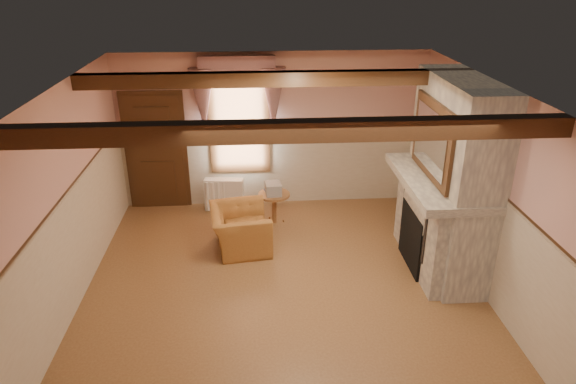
{
  "coord_description": "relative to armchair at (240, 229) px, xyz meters",
  "views": [
    {
      "loc": [
        -0.35,
        -5.88,
        4.16
      ],
      "look_at": [
        0.12,
        0.8,
        1.17
      ],
      "focal_mm": 32.0,
      "sensor_mm": 36.0,
      "label": 1
    }
  ],
  "objects": [
    {
      "name": "mantel_clock",
      "position": [
        2.85,
        0.01,
        1.19
      ],
      "size": [
        0.14,
        0.24,
        0.2
      ],
      "primitive_type": "cube",
      "color": "#311F0D",
      "rests_on": "mantel"
    },
    {
      "name": "ceiling",
      "position": [
        0.6,
        -1.29,
        2.47
      ],
      "size": [
        5.5,
        6.0,
        0.01
      ],
      "primitive_type": "cube",
      "color": "silver",
      "rests_on": "wall_back"
    },
    {
      "name": "firebox",
      "position": [
        2.6,
        -0.69,
        0.12
      ],
      "size": [
        0.2,
        0.95,
        0.9
      ],
      "primitive_type": "cube",
      "color": "black",
      "rests_on": "floor"
    },
    {
      "name": "ceiling_beam_back",
      "position": [
        0.6,
        -0.09,
        2.37
      ],
      "size": [
        5.5,
        0.18,
        0.2
      ],
      "primitive_type": "cube",
      "color": "black",
      "rests_on": "ceiling"
    },
    {
      "name": "bowl",
      "position": [
        2.85,
        -0.51,
        1.14
      ],
      "size": [
        0.38,
        0.38,
        0.09
      ],
      "primitive_type": "imported",
      "color": "brown",
      "rests_on": "mantel"
    },
    {
      "name": "radiator",
      "position": [
        -0.32,
        1.41,
        -0.03
      ],
      "size": [
        0.71,
        0.25,
        0.6
      ],
      "primitive_type": "cube",
      "rotation": [
        0.0,
        0.0,
        -0.1
      ],
      "color": "silver",
      "rests_on": "floor"
    },
    {
      "name": "book_stack",
      "position": [
        0.56,
        0.82,
        0.32
      ],
      "size": [
        0.29,
        0.34,
        0.2
      ],
      "primitive_type": "cube",
      "rotation": [
        0.0,
        0.0,
        0.09
      ],
      "color": "#B7AD8C",
      "rests_on": "side_table"
    },
    {
      "name": "overmantel_mirror",
      "position": [
        2.66,
        -0.69,
        1.64
      ],
      "size": [
        0.06,
        1.44,
        1.04
      ],
      "primitive_type": "cube",
      "color": "silver",
      "rests_on": "fireplace"
    },
    {
      "name": "chair_rail",
      "position": [
        0.6,
        -1.29,
        1.17
      ],
      "size": [
        5.5,
        6.0,
        0.08
      ],
      "primitive_type": null,
      "color": "black",
      "rests_on": "wainscot"
    },
    {
      "name": "floor",
      "position": [
        0.6,
        -1.29,
        -0.33
      ],
      "size": [
        5.5,
        6.0,
        0.01
      ],
      "primitive_type": "cube",
      "color": "brown",
      "rests_on": "ground"
    },
    {
      "name": "oil_lamp",
      "position": [
        2.85,
        -0.0,
        1.23
      ],
      "size": [
        0.11,
        0.11,
        0.28
      ],
      "primitive_type": "cylinder",
      "color": "gold",
      "rests_on": "mantel"
    },
    {
      "name": "wall_front",
      "position": [
        0.6,
        -4.29,
        1.07
      ],
      "size": [
        5.5,
        0.02,
        2.8
      ],
      "primitive_type": "cube",
      "color": "#D49B93",
      "rests_on": "floor"
    },
    {
      "name": "wall_right",
      "position": [
        3.35,
        -1.29,
        1.07
      ],
      "size": [
        0.02,
        6.0,
        2.8
      ],
      "primitive_type": "cube",
      "color": "#D49B93",
      "rests_on": "floor"
    },
    {
      "name": "window_drapes",
      "position": [
        0.0,
        1.59,
        1.92
      ],
      "size": [
        1.3,
        0.14,
        1.4
      ],
      "primitive_type": "cube",
      "color": "gray",
      "rests_on": "wall_back"
    },
    {
      "name": "door",
      "position": [
        -1.5,
        1.65,
        0.72
      ],
      "size": [
        1.1,
        0.1,
        2.1
      ],
      "primitive_type": "cube",
      "color": "black",
      "rests_on": "floor"
    },
    {
      "name": "fireplace",
      "position": [
        3.03,
        -0.69,
        1.07
      ],
      "size": [
        0.85,
        2.0,
        2.8
      ],
      "primitive_type": "cube",
      "color": "gray",
      "rests_on": "floor"
    },
    {
      "name": "window",
      "position": [
        0.0,
        1.68,
        1.32
      ],
      "size": [
        1.06,
        0.08,
        2.02
      ],
      "primitive_type": "cube",
      "color": "white",
      "rests_on": "wall_back"
    },
    {
      "name": "mantel",
      "position": [
        2.85,
        -0.69,
        1.03
      ],
      "size": [
        1.05,
        2.05,
        0.12
      ],
      "primitive_type": "cube",
      "color": "gray",
      "rests_on": "fireplace"
    },
    {
      "name": "wainscot",
      "position": [
        0.6,
        -1.29,
        0.42
      ],
      "size": [
        5.5,
        6.0,
        1.5
      ],
      "primitive_type": null,
      "color": "beige",
      "rests_on": "floor"
    },
    {
      "name": "armchair",
      "position": [
        0.0,
        0.0,
        0.0
      ],
      "size": [
        1.01,
        1.12,
        0.66
      ],
      "primitive_type": "imported",
      "rotation": [
        0.0,
        0.0,
        1.7
      ],
      "color": "#9E662D",
      "rests_on": "floor"
    },
    {
      "name": "candle_red",
      "position": [
        2.85,
        -1.41,
        1.17
      ],
      "size": [
        0.06,
        0.06,
        0.16
      ],
      "primitive_type": "cylinder",
      "color": "#AA151D",
      "rests_on": "mantel"
    },
    {
      "name": "jar_yellow",
      "position": [
        2.85,
        -1.26,
        1.15
      ],
      "size": [
        0.06,
        0.06,
        0.12
      ],
      "primitive_type": "cylinder",
      "color": "yellow",
      "rests_on": "mantel"
    },
    {
      "name": "wall_left",
      "position": [
        -2.15,
        -1.29,
        1.07
      ],
      "size": [
        0.02,
        6.0,
        2.8
      ],
      "primitive_type": "cube",
      "color": "#D49B93",
      "rests_on": "floor"
    },
    {
      "name": "ceiling_beam_front",
      "position": [
        0.6,
        -2.49,
        2.37
      ],
      "size": [
        5.5,
        0.18,
        0.2
      ],
      "primitive_type": "cube",
      "color": "black",
      "rests_on": "ceiling"
    },
    {
      "name": "side_table",
      "position": [
        0.57,
        0.83,
        -0.06
      ],
      "size": [
        0.66,
        0.66,
        0.55
      ],
      "primitive_type": "cylinder",
      "rotation": [
        0.0,
        0.0,
        -0.25
      ],
      "color": "brown",
      "rests_on": "floor"
    },
    {
      "name": "wall_back",
      "position": [
        0.6,
        1.71,
        1.07
      ],
      "size": [
        5.5,
        0.02,
        2.8
      ],
      "primitive_type": "cube",
      "color": "#D49B93",
      "rests_on": "floor"
    }
  ]
}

